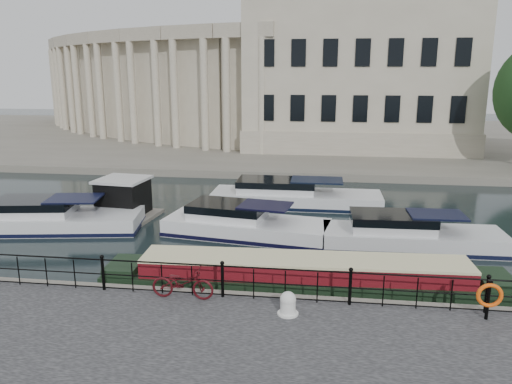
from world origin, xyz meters
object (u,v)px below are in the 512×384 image
narrowboat (304,280)px  harbour_hut (124,200)px  mooring_bollard (288,304)px  bicycle (183,283)px  life_ring_post (489,296)px

narrowboat → harbour_hut: 12.60m
mooring_bollard → narrowboat: 3.06m
bicycle → harbour_hut: 11.89m
bicycle → life_ring_post: size_ratio=1.65×
bicycle → narrowboat: 4.47m
mooring_bollard → life_ring_post: life_ring_post is taller
mooring_bollard → narrowboat: bearing=83.4°
bicycle → narrowboat: (3.73, 2.37, -0.71)m
life_ring_post → narrowboat: life_ring_post is taller
life_ring_post → narrowboat: 6.07m
bicycle → narrowboat: bearing=-56.6°
narrowboat → harbour_hut: (-9.85, 7.83, 0.59)m
life_ring_post → harbour_hut: harbour_hut is taller
bicycle → harbour_hut: size_ratio=0.56×
life_ring_post → narrowboat: (-5.41, 2.59, -0.95)m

